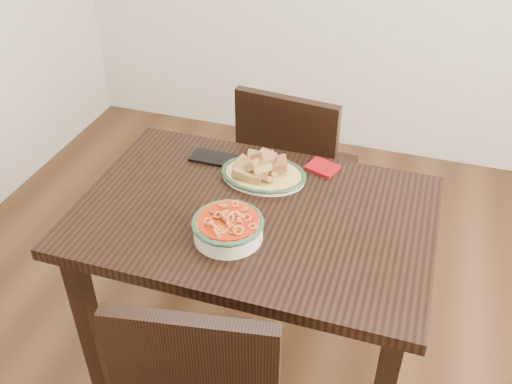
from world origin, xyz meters
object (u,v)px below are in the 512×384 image
(chair_far, at_px, (293,169))
(smartphone, at_px, (212,158))
(dining_table, at_px, (254,236))
(noodle_bowl, at_px, (228,226))
(fish_plate, at_px, (264,167))

(chair_far, bearing_deg, smartphone, 68.13)
(dining_table, height_order, noodle_bowl, noodle_bowl)
(dining_table, xyz_separation_m, fish_plate, (-0.03, 0.19, 0.15))
(noodle_bowl, distance_m, smartphone, 0.44)
(chair_far, xyz_separation_m, smartphone, (-0.21, -0.39, 0.26))
(fish_plate, height_order, smartphone, fish_plate)
(fish_plate, distance_m, noodle_bowl, 0.33)
(dining_table, xyz_separation_m, smartphone, (-0.24, 0.24, 0.11))
(noodle_bowl, bearing_deg, dining_table, 76.66)
(chair_far, relative_size, fish_plate, 3.07)
(chair_far, distance_m, fish_plate, 0.53)
(dining_table, relative_size, noodle_bowl, 5.19)
(chair_far, distance_m, smartphone, 0.51)
(dining_table, relative_size, chair_far, 1.27)
(chair_far, bearing_deg, dining_table, 98.84)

